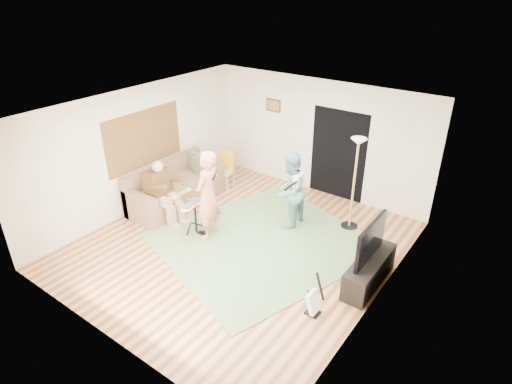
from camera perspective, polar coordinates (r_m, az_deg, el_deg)
floor at (r=8.45m, az=-2.23°, el=-7.03°), size 6.00×6.00×0.00m
walls at (r=7.78m, az=-2.40°, el=1.22°), size 5.50×6.00×2.70m
ceiling at (r=7.29m, az=-2.61°, el=10.81°), size 6.00×6.00×0.00m
window_blinds at (r=9.64m, az=-14.69°, el=6.88°), size 0.00×2.05×2.05m
doorway at (r=9.98m, az=10.88°, el=4.91°), size 2.10×0.00×2.10m
picture_frame at (r=10.54m, az=2.34°, el=11.46°), size 0.42×0.03×0.32m
area_rug at (r=8.52m, az=0.86°, el=-6.66°), size 4.42×4.59×0.02m
sofa at (r=9.99m, az=-10.94°, el=0.25°), size 0.95×2.31×0.94m
drummer at (r=9.22m, az=-12.09°, el=-0.78°), size 0.87×0.49×1.33m
drum_kit at (r=8.76m, az=-8.05°, el=-3.56°), size 0.39×0.70×0.72m
singer at (r=8.32m, az=-6.51°, el=-0.45°), size 0.58×0.75×1.83m
microphone at (r=8.00m, az=-5.61°, el=2.02°), size 0.06×0.06×0.24m
guitarist at (r=8.69m, az=4.54°, el=0.17°), size 0.66×0.82×1.63m
guitar_held at (r=8.47m, az=5.76°, el=1.57°), size 0.13×0.60×0.26m
guitar_spare at (r=6.86m, az=7.72°, el=-14.36°), size 0.29×0.26×0.81m
torchiere_lamp at (r=8.61m, az=13.16°, el=3.11°), size 0.35×0.35×1.96m
dining_chair at (r=10.56m, az=-4.11°, el=2.33°), size 0.45×0.47×0.91m
tv_cabinet at (r=7.61m, az=14.87°, el=-10.17°), size 0.40×1.40×0.50m
television at (r=7.28m, az=15.06°, el=-6.28°), size 0.06×1.06×0.70m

